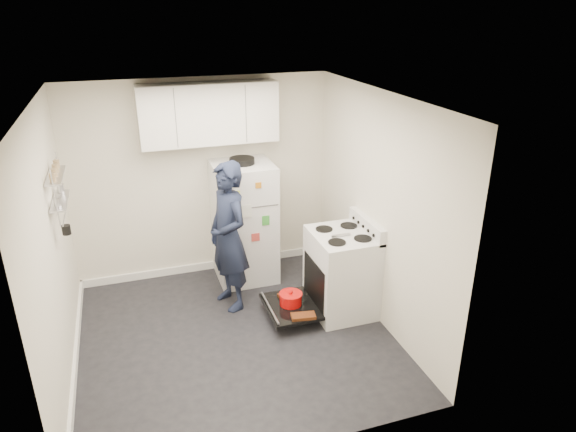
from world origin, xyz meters
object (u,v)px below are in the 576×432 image
object	(u,v)px
open_oven_door	(291,304)
refrigerator	(244,222)
electric_range	(340,273)
person	(229,237)

from	to	relation	value
open_oven_door	refrigerator	bearing A→B (deg)	102.83
electric_range	open_oven_door	bearing A→B (deg)	179.41
electric_range	person	distance (m)	1.32
open_oven_door	person	bearing A→B (deg)	139.15
open_oven_door	person	world-z (taller)	person
open_oven_door	refrigerator	distance (m)	1.26
electric_range	refrigerator	bearing A→B (deg)	127.18
electric_range	refrigerator	size ratio (longest dim) A/B	0.69
person	refrigerator	bearing A→B (deg)	135.27
electric_range	refrigerator	world-z (taller)	refrigerator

